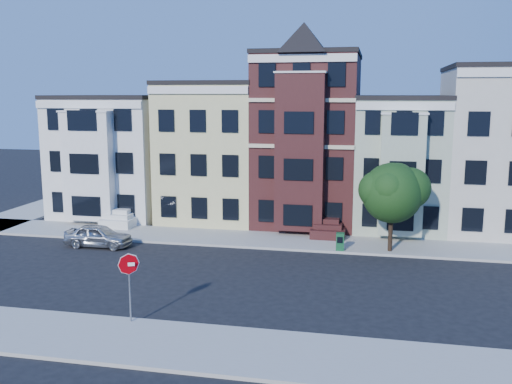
% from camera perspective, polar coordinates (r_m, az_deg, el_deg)
% --- Properties ---
extents(ground, '(120.00, 120.00, 0.00)m').
position_cam_1_polar(ground, '(29.08, 1.74, -9.08)').
color(ground, black).
extents(far_sidewalk, '(60.00, 4.00, 0.15)m').
position_cam_1_polar(far_sidewalk, '(36.63, 3.95, -4.98)').
color(far_sidewalk, '#9E9B93').
rests_on(far_sidewalk, ground).
extents(near_sidewalk, '(60.00, 4.00, 0.15)m').
position_cam_1_polar(near_sidewalk, '(21.78, -2.09, -15.58)').
color(near_sidewalk, '#9E9B93').
rests_on(near_sidewalk, ground).
extents(house_white, '(8.00, 9.00, 9.00)m').
position_cam_1_polar(house_white, '(46.32, -13.55, 3.45)').
color(house_white, white).
rests_on(house_white, ground).
extents(house_yellow, '(7.00, 9.00, 10.00)m').
position_cam_1_polar(house_yellow, '(43.45, -3.97, 3.96)').
color(house_yellow, beige).
rests_on(house_yellow, ground).
extents(house_brown, '(7.00, 9.00, 12.00)m').
position_cam_1_polar(house_brown, '(42.00, 5.28, 5.11)').
color(house_brown, '#381615').
rests_on(house_brown, ground).
extents(house_green, '(6.00, 9.00, 9.00)m').
position_cam_1_polar(house_green, '(41.92, 14.11, 2.79)').
color(house_green, '#A0AE95').
rests_on(house_green, ground).
extents(house_cream, '(8.00, 9.00, 11.00)m').
position_cam_1_polar(house_cream, '(42.67, 23.62, 3.73)').
color(house_cream, beige).
rests_on(house_cream, ground).
extents(street_tree, '(6.58, 6.58, 6.54)m').
position_cam_1_polar(street_tree, '(34.39, 13.44, -0.49)').
color(street_tree, '#204918').
rests_on(street_tree, far_sidewalk).
extents(parked_car, '(4.17, 1.71, 1.42)m').
position_cam_1_polar(parked_car, '(36.82, -15.49, -4.23)').
color(parked_car, '#A9ACB0').
rests_on(parked_car, ground).
extents(newspaper_box, '(0.49, 0.44, 1.06)m').
position_cam_1_polar(newspaper_box, '(34.56, 8.41, -4.93)').
color(newspaper_box, '#17582E').
rests_on(newspaper_box, far_sidewalk).
extents(fire_hydrant, '(0.28, 0.28, 0.66)m').
position_cam_1_polar(fire_hydrant, '(38.70, -15.30, -3.89)').
color(fire_hydrant, silver).
rests_on(fire_hydrant, far_sidewalk).
extents(stop_sign, '(0.90, 0.38, 3.27)m').
position_cam_1_polar(stop_sign, '(24.06, -12.53, -8.91)').
color(stop_sign, '#C30008').
rests_on(stop_sign, near_sidewalk).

